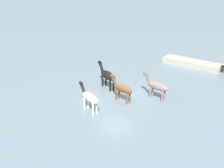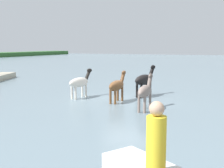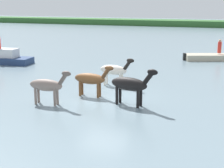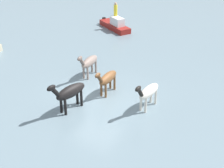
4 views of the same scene
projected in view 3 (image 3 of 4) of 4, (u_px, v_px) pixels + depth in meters
The scene contains 8 objects.
ground_plane at pixel (104, 99), 17.84m from camera, with size 177.92×177.92×0.00m, color slate.
distant_shoreline at pixel (204, 27), 69.10m from camera, with size 160.13×6.00×2.40m, color #305F2C.
horse_dark_mare at pixel (91, 79), 18.05m from camera, with size 2.22×0.53×1.73m.
horse_rear_stallion at pixel (131, 84), 16.41m from camera, with size 2.50×0.95×1.93m.
horse_mid_herd at pixel (115, 70), 20.33m from camera, with size 2.27×0.76×1.75m.
horse_chestnut_trailing at pixel (47, 85), 16.62m from camera, with size 2.25×0.57×1.75m.
boat_dinghy_port at pixel (216, 58), 29.51m from camera, with size 5.57×3.31×0.76m.
person_helmsman_aft at pixel (220, 47), 29.39m from camera, with size 0.32×0.32×1.19m.
Camera 3 is at (6.27, -15.97, 4.96)m, focal length 54.53 mm.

